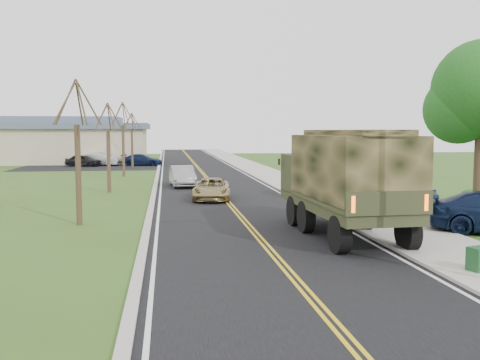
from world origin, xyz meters
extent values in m
plane|color=#38501A|center=(0.00, 0.00, 0.00)|extent=(160.00, 160.00, 0.00)
cube|color=black|center=(0.00, 40.00, 0.01)|extent=(8.00, 120.00, 0.01)
cube|color=#9E998E|center=(4.15, 40.00, 0.06)|extent=(0.30, 120.00, 0.12)
cube|color=#9E998E|center=(5.90, 40.00, 0.05)|extent=(3.20, 120.00, 0.10)
cube|color=#9E998E|center=(-4.15, 40.00, 0.05)|extent=(0.30, 120.00, 0.10)
cylinder|color=#38281C|center=(11.00, 10.00, 2.52)|extent=(0.44, 0.44, 5.04)
sphere|color=#164F18|center=(10.20, 10.50, 4.95)|extent=(3.24, 3.24, 3.24)
cylinder|color=#38281C|center=(-7.00, 10.00, 2.10)|extent=(0.24, 0.24, 4.20)
cylinder|color=#38281C|center=(-6.52, 10.13, 5.13)|extent=(1.01, 0.33, 1.90)
cylinder|color=#38281C|center=(-6.97, 10.62, 5.05)|extent=(0.13, 1.29, 1.74)
cylinder|color=#38281C|center=(-7.46, 10.18, 5.13)|extent=(0.98, 0.43, 1.90)
cylinder|color=#38281C|center=(-7.39, 9.52, 5.05)|extent=(0.79, 1.05, 1.77)
cylinder|color=#38281C|center=(-6.73, 9.59, 5.13)|extent=(0.58, 0.90, 1.90)
cylinder|color=#38281C|center=(-7.00, 22.00, 1.98)|extent=(0.24, 0.24, 3.96)
cylinder|color=#38281C|center=(-6.55, 22.12, 4.83)|extent=(0.96, 0.32, 1.79)
cylinder|color=#38281C|center=(-6.97, 22.58, 4.76)|extent=(0.12, 1.22, 1.65)
cylinder|color=#38281C|center=(-7.43, 22.17, 4.83)|extent=(0.93, 0.41, 1.79)
cylinder|color=#38281C|center=(-7.37, 21.55, 4.76)|extent=(0.75, 0.99, 1.67)
cylinder|color=#38281C|center=(-6.75, 21.61, 4.83)|extent=(0.55, 0.85, 1.80)
cylinder|color=#38281C|center=(-7.00, 34.00, 2.22)|extent=(0.24, 0.24, 4.44)
cylinder|color=#38281C|center=(-6.50, 34.13, 5.42)|extent=(1.07, 0.35, 2.00)
cylinder|color=#38281C|center=(-6.97, 34.65, 5.34)|extent=(0.13, 1.36, 1.84)
cylinder|color=#38281C|center=(-7.49, 34.19, 5.42)|extent=(1.03, 0.46, 2.00)
cylinder|color=#38281C|center=(-7.41, 33.49, 5.34)|extent=(0.83, 1.10, 1.87)
cylinder|color=#38281C|center=(-6.72, 33.56, 5.42)|extent=(0.61, 0.95, 2.01)
cylinder|color=#38281C|center=(-7.00, 46.00, 2.04)|extent=(0.24, 0.24, 4.08)
cylinder|color=#38281C|center=(-6.54, 46.12, 4.98)|extent=(0.99, 0.33, 1.84)
cylinder|color=#38281C|center=(-6.97, 46.60, 4.91)|extent=(0.13, 1.25, 1.69)
cylinder|color=#38281C|center=(-7.45, 46.17, 4.98)|extent=(0.95, 0.42, 1.85)
cylinder|color=#38281C|center=(-7.38, 45.53, 4.91)|extent=(0.77, 1.02, 1.72)
cylinder|color=#38281C|center=(-6.74, 45.60, 4.98)|extent=(0.57, 0.88, 1.85)
cube|color=tan|center=(-16.00, 56.00, 2.10)|extent=(20.00, 12.00, 4.20)
cube|color=#475466|center=(-16.00, 56.00, 4.50)|extent=(21.00, 13.00, 0.70)
cube|color=#475466|center=(-16.00, 56.00, 5.20)|extent=(14.00, 8.00, 0.90)
cube|color=black|center=(-10.00, 46.00, 0.01)|extent=(18.00, 10.00, 0.02)
cylinder|color=black|center=(2.13, 3.36, 0.62)|extent=(0.44, 1.26, 1.24)
cylinder|color=black|center=(4.50, 3.45, 0.62)|extent=(0.44, 1.26, 1.24)
cylinder|color=black|center=(1.99, 6.97, 0.62)|extent=(0.44, 1.26, 1.24)
cylinder|color=black|center=(4.36, 7.06, 0.62)|extent=(0.44, 1.26, 1.24)
cylinder|color=black|center=(1.92, 8.55, 0.62)|extent=(0.44, 1.26, 1.24)
cylinder|color=black|center=(4.29, 8.64, 0.62)|extent=(0.44, 1.26, 1.24)
cube|color=#2E321B|center=(3.20, 6.34, 1.19)|extent=(3.03, 8.01, 0.40)
cube|color=#2E321B|center=(3.08, 9.21, 2.15)|extent=(2.79, 2.25, 1.58)
cube|color=black|center=(3.04, 10.23, 2.37)|extent=(2.49, 0.19, 0.79)
cube|color=#2E321B|center=(3.24, 5.38, 1.47)|extent=(3.06, 6.09, 0.17)
cube|color=black|center=(3.24, 5.38, 2.65)|extent=(3.06, 6.09, 2.26)
cube|color=black|center=(3.24, 5.38, 3.84)|extent=(2.05, 6.05, 0.28)
cube|color=#2E321B|center=(3.36, 2.39, 1.75)|extent=(2.83, 0.25, 0.73)
cube|color=#FF590C|center=(2.18, 2.27, 1.75)|extent=(0.11, 0.05, 0.51)
cube|color=#FF590C|center=(4.55, 2.37, 1.75)|extent=(0.11, 0.05, 0.51)
imported|color=#9E8C59|center=(-0.80, 17.43, 0.62)|extent=(2.51, 4.65, 1.24)
imported|color=#A1A0A5|center=(-2.23, 24.96, 0.73)|extent=(1.89, 4.55, 1.47)
cube|color=#194621|center=(5.17, 0.48, 0.43)|extent=(0.66, 0.59, 0.65)
imported|color=black|center=(-12.46, 47.89, 0.67)|extent=(4.21, 2.80, 1.33)
imported|color=silver|center=(-10.78, 49.03, 0.75)|extent=(4.78, 2.71, 1.49)
imported|color=#0F1A37|center=(-6.06, 48.40, 0.66)|extent=(4.79, 2.63, 1.31)
camera|label=1|loc=(-3.35, -12.94, 3.95)|focal=40.00mm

